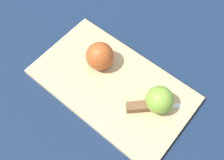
{
  "coord_description": "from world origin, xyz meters",
  "views": [
    {
      "loc": [
        0.25,
        -0.23,
        0.64
      ],
      "look_at": [
        0.0,
        0.0,
        0.04
      ],
      "focal_mm": 42.0,
      "sensor_mm": 36.0,
      "label": 1
    }
  ],
  "objects": [
    {
      "name": "cutting_board",
      "position": [
        0.0,
        0.0,
        0.01
      ],
      "size": [
        0.46,
        0.3,
        0.02
      ],
      "color": "tan",
      "rests_on": "ground_plane"
    },
    {
      "name": "ground_plane",
      "position": [
        0.0,
        0.0,
        0.0
      ],
      "size": [
        4.0,
        4.0,
        0.0
      ],
      "primitive_type": "plane",
      "color": "#14233D"
    },
    {
      "name": "apple_half_left",
      "position": [
        -0.07,
        0.02,
        0.05
      ],
      "size": [
        0.08,
        0.08,
        0.08
      ],
      "rotation": [
        0.0,
        0.0,
        1.64
      ],
      "color": "#AD4C1E",
      "rests_on": "cutting_board"
    },
    {
      "name": "knife",
      "position": [
        0.1,
        0.0,
        0.03
      ],
      "size": [
        0.1,
        0.12,
        0.02
      ],
      "rotation": [
        0.0,
        0.0,
        0.91
      ],
      "color": "silver",
      "rests_on": "cutting_board"
    },
    {
      "name": "apple_half_right",
      "position": [
        0.13,
        0.04,
        0.05
      ],
      "size": [
        0.07,
        0.07,
        0.07
      ],
      "rotation": [
        0.0,
        0.0,
        3.72
      ],
      "color": "olive",
      "rests_on": "cutting_board"
    }
  ]
}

